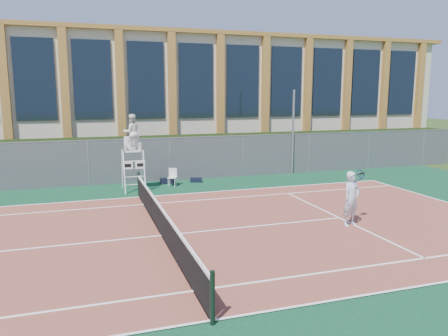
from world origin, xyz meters
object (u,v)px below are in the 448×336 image
object	(u,v)px
steel_pole	(293,132)
tennis_player	(351,198)
umpire_chair	(132,134)
plastic_chair	(173,176)

from	to	relation	value
steel_pole	tennis_player	distance (m)	10.04
umpire_chair	tennis_player	xyz separation A→B (m)	(6.32, -7.93, -1.64)
steel_pole	plastic_chair	distance (m)	7.38
plastic_chair	tennis_player	distance (m)	9.46
steel_pole	plastic_chair	size ratio (longest dim) A/B	5.43
steel_pole	tennis_player	xyz separation A→B (m)	(-2.65, -9.58, -1.37)
umpire_chair	plastic_chair	distance (m)	2.87
plastic_chair	steel_pole	bearing A→B (deg)	9.83
steel_pole	umpire_chair	size ratio (longest dim) A/B	1.31
steel_pole	tennis_player	world-z (taller)	steel_pole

